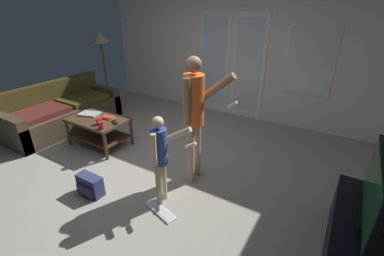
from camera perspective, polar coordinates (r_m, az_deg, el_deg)
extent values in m
cube|color=gray|center=(3.95, -9.14, -8.87)|extent=(5.86, 5.36, 0.02)
cube|color=white|center=(5.59, 8.16, 17.19)|extent=(5.86, 0.06, 2.84)
cube|color=white|center=(5.75, 4.85, 13.48)|extent=(0.69, 0.02, 2.09)
cube|color=silver|center=(5.73, 4.81, 13.94)|extent=(0.53, 0.01, 1.79)
cube|color=white|center=(5.47, 12.03, 12.40)|extent=(0.69, 0.02, 2.09)
cube|color=silver|center=(5.44, 12.02, 12.89)|extent=(0.53, 0.01, 1.79)
cube|color=white|center=(5.16, 24.02, 13.07)|extent=(0.83, 0.02, 1.19)
cube|color=silver|center=(5.15, 23.99, 13.04)|extent=(0.77, 0.01, 1.13)
cube|color=#493C2B|center=(5.63, -25.72, 2.12)|extent=(0.86, 2.10, 0.42)
cube|color=#443C1A|center=(5.79, -28.48, 6.61)|extent=(0.16, 2.10, 0.42)
cube|color=#493C2B|center=(5.20, -34.49, -0.81)|extent=(0.86, 0.16, 0.58)
cube|color=#493C2B|center=(6.13, -18.52, 5.94)|extent=(0.86, 0.16, 0.58)
cube|color=maroon|center=(5.32, -29.89, 2.89)|extent=(0.63, 0.82, 0.09)
cube|color=#4A491C|center=(5.75, -22.43, 5.91)|extent=(0.63, 0.82, 0.09)
cube|color=#483421|center=(4.60, -19.72, 1.72)|extent=(0.97, 0.63, 0.04)
cube|color=#432C1D|center=(4.72, -19.20, -1.56)|extent=(0.89, 0.55, 0.02)
cylinder|color=#483421|center=(4.89, -25.20, -0.98)|extent=(0.05, 0.05, 0.44)
cylinder|color=#483421|center=(4.22, -18.17, -3.86)|extent=(0.05, 0.05, 0.44)
cylinder|color=#483421|center=(5.18, -20.20, 1.36)|extent=(0.05, 0.05, 0.44)
cylinder|color=#483421|center=(4.55, -12.94, -0.98)|extent=(0.05, 0.05, 0.44)
cube|color=black|center=(2.99, 31.83, -20.00)|extent=(0.45, 1.32, 0.49)
cube|color=black|center=(2.82, 33.10, -16.06)|extent=(0.08, 0.37, 0.04)
cube|color=black|center=(2.65, 34.64, -11.04)|extent=(0.04, 1.06, 0.56)
cube|color=#194C28|center=(2.65, 34.23, -10.96)|extent=(0.00, 1.01, 0.51)
cylinder|color=tan|center=(3.46, -0.37, -5.75)|extent=(0.11, 0.11, 0.81)
cylinder|color=tan|center=(3.59, 0.97, -4.48)|extent=(0.11, 0.11, 0.81)
cylinder|color=orange|center=(3.22, 0.34, 6.02)|extent=(0.26, 0.26, 0.63)
sphere|color=#986A4D|center=(3.10, 0.36, 13.58)|extent=(0.19, 0.19, 0.19)
cylinder|color=#986A4D|center=(3.06, -1.21, 5.68)|extent=(0.09, 0.09, 0.56)
cylinder|color=#986A4D|center=(3.24, 5.24, 8.59)|extent=(0.49, 0.12, 0.43)
cube|color=white|center=(3.23, 8.64, 4.93)|extent=(0.13, 0.05, 0.11)
cylinder|color=tan|center=(3.16, -7.13, -12.25)|extent=(0.08, 0.08, 0.55)
cylinder|color=tan|center=(3.24, -6.16, -11.07)|extent=(0.08, 0.08, 0.55)
cylinder|color=#334592|center=(2.93, -7.11, -4.01)|extent=(0.18, 0.18, 0.43)
sphere|color=beige|center=(2.80, -7.43, 1.21)|extent=(0.13, 0.13, 0.13)
cylinder|color=beige|center=(2.83, -8.24, -4.70)|extent=(0.06, 0.06, 0.38)
cylinder|color=beige|center=(2.91, -3.31, -1.52)|extent=(0.36, 0.13, 0.25)
cube|color=white|center=(2.90, -0.32, -3.78)|extent=(0.14, 0.06, 0.10)
cylinder|color=#322F2F|center=(6.72, -17.40, 5.21)|extent=(0.26, 0.26, 0.02)
cylinder|color=#4F423B|center=(6.52, -18.22, 11.11)|extent=(0.03, 0.03, 1.45)
cone|color=tan|center=(6.39, -19.23, 18.03)|extent=(0.38, 0.38, 0.22)
cube|color=navy|center=(3.61, -21.12, -11.37)|extent=(0.35, 0.15, 0.26)
cube|color=#362D5D|center=(3.59, -22.21, -12.47)|extent=(0.24, 0.04, 0.13)
cube|color=white|center=(3.23, -6.80, -17.33)|extent=(0.46, 0.25, 0.02)
cube|color=silver|center=(3.22, -6.81, -17.19)|extent=(0.41, 0.20, 0.00)
cube|color=#BABBAF|center=(4.80, -21.32, 2.89)|extent=(0.37, 0.31, 0.03)
cylinder|color=red|center=(4.34, -19.42, 1.38)|extent=(0.09, 0.09, 0.10)
cylinder|color=red|center=(4.16, -19.09, 0.56)|extent=(0.09, 0.09, 0.12)
cube|color=black|center=(4.33, -16.37, 1.19)|extent=(0.17, 0.12, 0.02)
cube|color=orange|center=(4.54, -17.74, 2.14)|extent=(0.21, 0.13, 0.02)
cube|color=red|center=(4.53, -17.68, 2.32)|extent=(0.21, 0.16, 0.02)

